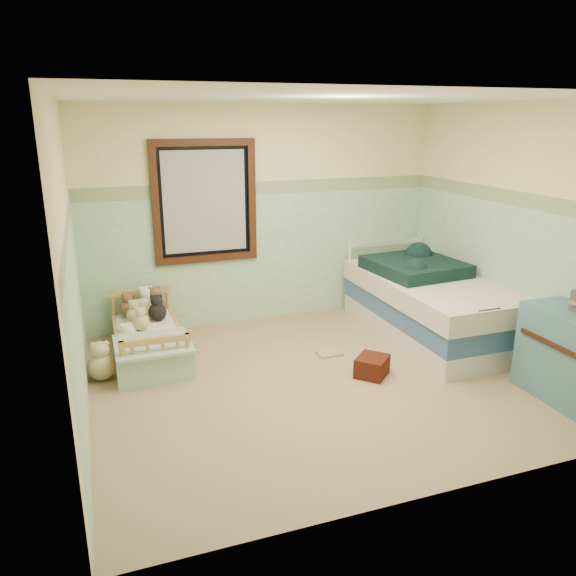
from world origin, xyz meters
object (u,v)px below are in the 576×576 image
object	(u,v)px
plush_floor_tan	(102,367)
dresser	(570,355)
toddler_bed_frame	(150,350)
plush_floor_cream	(130,346)
red_pillow	(372,366)
twin_bed_frame	(430,326)
floor_book	(329,353)

from	to	relation	value
plush_floor_tan	dresser	size ratio (longest dim) A/B	0.32
dresser	toddler_bed_frame	bearing A→B (deg)	147.82
plush_floor_cream	plush_floor_tan	xyz separation A→B (m)	(-0.29, -0.42, -0.00)
dresser	red_pillow	xyz separation A→B (m)	(-1.39, 0.95, -0.30)
red_pillow	twin_bed_frame	bearing A→B (deg)	32.59
plush_floor_tan	twin_bed_frame	size ratio (longest dim) A/B	0.12
toddler_bed_frame	plush_floor_tan	bearing A→B (deg)	-142.45
plush_floor_tan	red_pillow	xyz separation A→B (m)	(2.41, -0.78, -0.03)
floor_book	dresser	bearing A→B (deg)	-44.79
plush_floor_tan	plush_floor_cream	bearing A→B (deg)	55.58
toddler_bed_frame	floor_book	distance (m)	1.84
plush_floor_cream	twin_bed_frame	xyz separation A→B (m)	(3.21, -0.50, -0.02)
dresser	red_pillow	world-z (taller)	dresser
floor_book	plush_floor_tan	bearing A→B (deg)	174.85
toddler_bed_frame	plush_floor_tan	xyz separation A→B (m)	(-0.47, -0.36, 0.04)
red_pillow	floor_book	size ratio (longest dim) A/B	1.21
twin_bed_frame	floor_book	distance (m)	1.28
toddler_bed_frame	plush_floor_tan	size ratio (longest dim) A/B	5.07
toddler_bed_frame	plush_floor_cream	world-z (taller)	plush_floor_cream
dresser	plush_floor_tan	bearing A→B (deg)	155.56
toddler_bed_frame	floor_book	size ratio (longest dim) A/B	5.19
twin_bed_frame	floor_book	xyz separation A→B (m)	(-1.27, -0.11, -0.10)
toddler_bed_frame	plush_floor_cream	size ratio (longest dim) A/B	5.02
plush_floor_cream	dresser	distance (m)	4.12
plush_floor_tan	twin_bed_frame	distance (m)	3.50
dresser	twin_bed_frame	bearing A→B (deg)	100.12
plush_floor_cream	plush_floor_tan	size ratio (longest dim) A/B	1.01
plush_floor_tan	floor_book	distance (m)	2.24
dresser	floor_book	bearing A→B (deg)	135.54
plush_floor_tan	floor_book	xyz separation A→B (m)	(2.23, -0.19, -0.12)
plush_floor_cream	twin_bed_frame	bearing A→B (deg)	-8.81
plush_floor_tan	red_pillow	size ratio (longest dim) A/B	0.84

